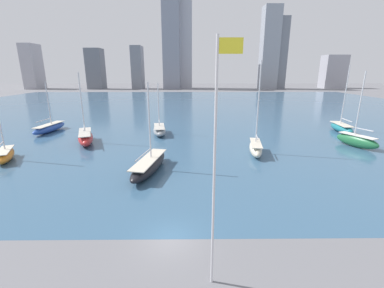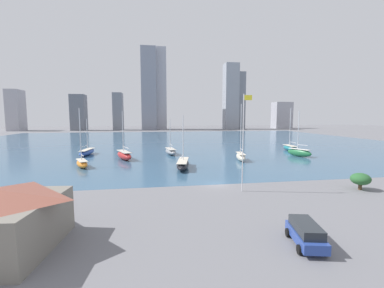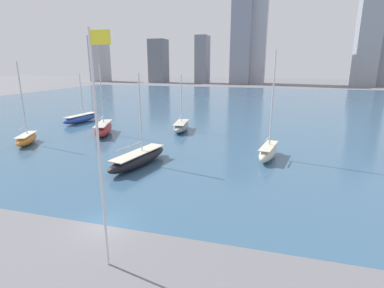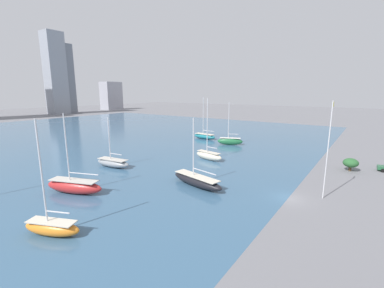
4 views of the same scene
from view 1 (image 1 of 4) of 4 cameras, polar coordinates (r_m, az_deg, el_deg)
name	(u,v)px [view 1 (image 1 of 4)]	position (r m, az deg, el deg)	size (l,w,h in m)	color
ground_plane	(170,239)	(20.34, -4.92, -20.37)	(500.00, 500.00, 0.00)	slate
harbor_water	(185,108)	(87.20, -1.56, 7.97)	(180.00, 140.00, 0.00)	#385B7A
flag_pole	(215,166)	(13.31, 5.21, -4.86)	(1.24, 0.14, 13.63)	silver
distant_city_skyline	(205,54)	(186.84, 2.96, 19.41)	(224.37, 20.50, 64.74)	#9E9EA8
sailboat_black	(149,165)	(32.06, -9.50, -4.60)	(4.35, 10.59, 10.83)	black
sailboat_gray	(159,130)	(50.82, -7.25, 3.13)	(3.47, 8.09, 9.95)	gray
sailboat_orange	(5,154)	(43.94, -36.14, -1.87)	(4.23, 6.52, 12.24)	orange
sailboat_cream	(256,148)	(39.41, 13.97, -0.76)	(2.92, 7.28, 13.47)	beige
sailboat_teal	(341,127)	(60.94, 30.27, 3.22)	(3.15, 8.24, 13.13)	#1E757F
sailboat_green	(357,140)	(49.86, 32.77, 0.68)	(4.39, 7.16, 12.03)	#236B3D
sailboat_blue	(50,128)	(60.03, -29.08, 3.18)	(3.26, 10.02, 9.93)	#284CA8
sailboat_red	(86,137)	(47.65, -22.59, 1.40)	(5.45, 9.28, 11.81)	#B72828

